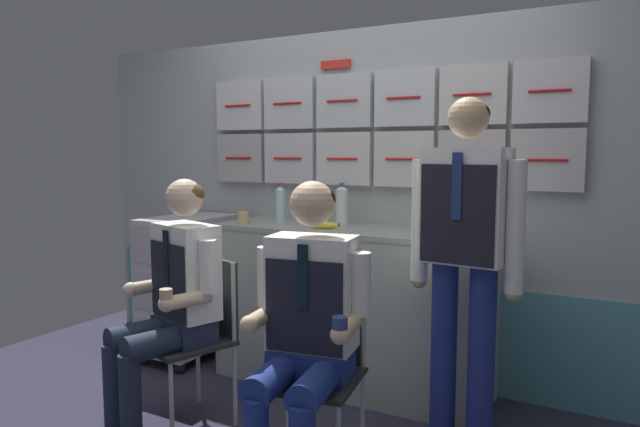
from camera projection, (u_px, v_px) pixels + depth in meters
name	position (u px, v px, depth m)	size (l,w,h in m)	color
galley_bulkhead	(362.00, 199.00, 3.65)	(4.20, 0.14, 2.15)	#A8AEB0
galley_counter	(351.00, 307.00, 3.45)	(1.67, 0.53, 0.95)	#9DA59E
service_trolley	(189.00, 282.00, 3.93)	(0.40, 0.65, 0.96)	black
folding_chair_left	(201.00, 322.00, 3.00)	(0.51, 0.51, 0.85)	#A8AAAF
crew_member_left	(172.00, 294.00, 2.87)	(0.53, 0.67, 1.27)	black
folding_chair_right	(319.00, 352.00, 2.55)	(0.46, 0.46, 0.85)	#A8AAAF
crew_member_right	(306.00, 321.00, 2.38)	(0.51, 0.66, 1.28)	black
crew_member_standing	(465.00, 248.00, 2.60)	(0.52, 0.29, 1.64)	black
sparkling_bottle_green	(280.00, 204.00, 3.68)	(0.06, 0.06, 0.25)	silver
water_bottle_tall	(440.00, 211.00, 3.26)	(0.08, 0.08, 0.24)	silver
water_bottle_blue_cap	(342.00, 205.00, 3.51)	(0.07, 0.07, 0.26)	silver
paper_cup_blue	(243.00, 218.00, 3.58)	(0.07, 0.07, 0.07)	tan
paper_cup_tan	(463.00, 231.00, 3.00)	(0.07, 0.07, 0.07)	silver
snack_banana	(325.00, 225.00, 3.35)	(0.17, 0.10, 0.04)	yellow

